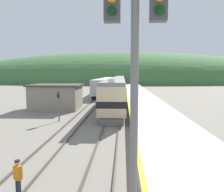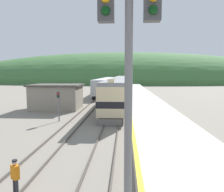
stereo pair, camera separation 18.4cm
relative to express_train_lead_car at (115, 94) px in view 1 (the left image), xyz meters
The scene contains 14 objects.
track_main 41.88m from the express_train_lead_car, 90.00° to the left, with size 1.52×180.00×0.16m.
track_siding 42.06m from the express_train_lead_car, 95.30° to the left, with size 1.52×180.00×0.16m.
platform 22.38m from the express_train_lead_car, 78.00° to the left, with size 5.61×140.00×0.93m.
distant_hills 112.86m from the express_train_lead_car, 90.00° to the left, with size 225.63×101.53×36.88m.
station_shed 8.77m from the express_train_lead_car, behind, with size 7.30×5.83×3.64m.
express_train_lead_car is the anchor object (origin of this frame).
carriage_second 21.05m from the express_train_lead_car, 90.00° to the left, with size 2.98×19.91×4.32m.
carriage_third 41.84m from the express_train_lead_car, 90.00° to the left, with size 2.98×19.91×4.32m.
carriage_fourth 62.63m from the express_train_lead_car, 90.00° to the left, with size 2.98×19.91×4.32m.
carriage_fifth 83.42m from the express_train_lead_car, 90.00° to the left, with size 2.98×19.91×4.32m.
siding_train 31.63m from the express_train_lead_car, 97.04° to the left, with size 2.90×40.35×3.94m.
signal_mast_main 25.52m from the express_train_lead_car, 86.81° to the right, with size 2.20×0.42×8.45m.
signal_post_siding 9.48m from the express_train_lead_car, 128.16° to the right, with size 0.36×0.42×3.31m.
track_worker 22.42m from the express_train_lead_car, 98.39° to the right, with size 0.42×0.38×1.60m.
Camera 1 is at (1.13, -2.50, 5.19)m, focal length 35.00 mm.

